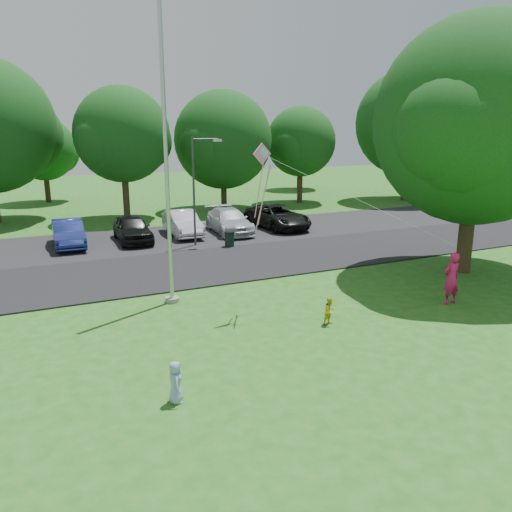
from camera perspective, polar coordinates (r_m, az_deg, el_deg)
name	(u,v)px	position (r m, az deg, el deg)	size (l,w,h in m)	color
ground	(335,336)	(15.05, 9.00, -9.05)	(120.00, 120.00, 0.00)	#215C18
park_road	(223,264)	(22.62, -3.77, -0.86)	(60.00, 6.00, 0.06)	black
parking_strip	(181,237)	(28.62, -8.53, 2.20)	(42.00, 7.00, 0.06)	black
flagpole	(167,184)	(17.04, -10.12, 8.16)	(0.50, 0.50, 10.00)	#B7BABF
street_lamp	(198,181)	(25.81, -6.67, 8.47)	(1.58, 0.23, 5.60)	#3F3F44
trash_can	(229,239)	(25.79, -3.05, 1.90)	(0.52, 0.52, 0.83)	black
big_tree	(477,126)	(22.29, 23.96, 13.43)	(9.02, 8.29, 10.39)	#332316
tree_row	(164,133)	(36.85, -10.46, 13.67)	(64.35, 11.94, 10.88)	#332316
horizon_trees	(164,148)	(46.84, -10.50, 12.00)	(77.46, 7.20, 7.02)	#332316
parked_cars	(200,223)	(28.72, -6.44, 3.80)	(14.19, 5.23, 1.43)	navy
woman	(451,278)	(18.52, 21.43, -2.39)	(0.67, 0.44, 1.84)	#CA1A5A
child_yellow	(330,311)	(15.76, 8.45, -6.23)	(0.43, 0.33, 0.88)	gold
child_blue	(175,382)	(11.49, -9.19, -14.05)	(0.48, 0.31, 0.97)	#8A9DD4
kite	(266,169)	(15.99, 1.19, 9.94)	(6.53, 2.55, 3.42)	pink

